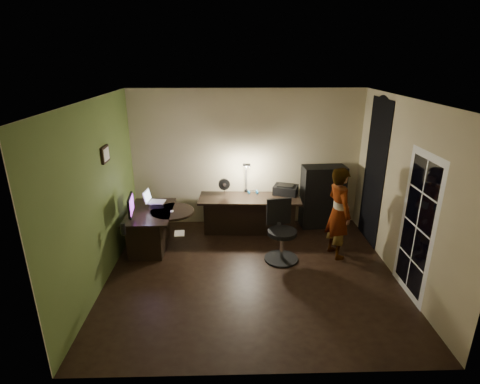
{
  "coord_description": "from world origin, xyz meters",
  "views": [
    {
      "loc": [
        -0.32,
        -5.13,
        3.26
      ],
      "look_at": [
        -0.15,
        1.05,
        1.0
      ],
      "focal_mm": 28.0,
      "sensor_mm": 36.0,
      "label": 1
    }
  ],
  "objects_px": {
    "desk_left": "(152,229)",
    "cabinet": "(322,197)",
    "person": "(339,213)",
    "desk_right": "(249,215)",
    "monitor": "(130,212)",
    "office_chair": "(282,232)"
  },
  "relations": [
    {
      "from": "person",
      "to": "monitor",
      "type": "bearing_deg",
      "value": 74.89
    },
    {
      "from": "person",
      "to": "office_chair",
      "type": "bearing_deg",
      "value": 83.04
    },
    {
      "from": "monitor",
      "to": "office_chair",
      "type": "height_order",
      "value": "office_chair"
    },
    {
      "from": "desk_right",
      "to": "monitor",
      "type": "bearing_deg",
      "value": -152.1
    },
    {
      "from": "desk_left",
      "to": "person",
      "type": "distance_m",
      "value": 3.26
    },
    {
      "from": "desk_left",
      "to": "desk_right",
      "type": "height_order",
      "value": "desk_right"
    },
    {
      "from": "monitor",
      "to": "person",
      "type": "xyz_separation_m",
      "value": [
        3.45,
        0.01,
        -0.06
      ]
    },
    {
      "from": "office_chair",
      "to": "person",
      "type": "bearing_deg",
      "value": -1.38
    },
    {
      "from": "desk_left",
      "to": "monitor",
      "type": "xyz_separation_m",
      "value": [
        -0.24,
        -0.36,
        0.5
      ]
    },
    {
      "from": "desk_left",
      "to": "monitor",
      "type": "distance_m",
      "value": 0.66
    },
    {
      "from": "cabinet",
      "to": "office_chair",
      "type": "height_order",
      "value": "cabinet"
    },
    {
      "from": "office_chair",
      "to": "desk_right",
      "type": "bearing_deg",
      "value": 104.6
    },
    {
      "from": "desk_left",
      "to": "cabinet",
      "type": "relative_size",
      "value": 1.0
    },
    {
      "from": "desk_left",
      "to": "monitor",
      "type": "height_order",
      "value": "monitor"
    },
    {
      "from": "monitor",
      "to": "person",
      "type": "distance_m",
      "value": 3.45
    },
    {
      "from": "cabinet",
      "to": "office_chair",
      "type": "relative_size",
      "value": 1.21
    },
    {
      "from": "desk_left",
      "to": "desk_right",
      "type": "distance_m",
      "value": 1.86
    },
    {
      "from": "desk_left",
      "to": "cabinet",
      "type": "bearing_deg",
      "value": 14.41
    },
    {
      "from": "monitor",
      "to": "office_chair",
      "type": "bearing_deg",
      "value": -10.27
    },
    {
      "from": "cabinet",
      "to": "monitor",
      "type": "relative_size",
      "value": 2.64
    },
    {
      "from": "cabinet",
      "to": "monitor",
      "type": "height_order",
      "value": "cabinet"
    },
    {
      "from": "desk_left",
      "to": "person",
      "type": "relative_size",
      "value": 0.78
    }
  ]
}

